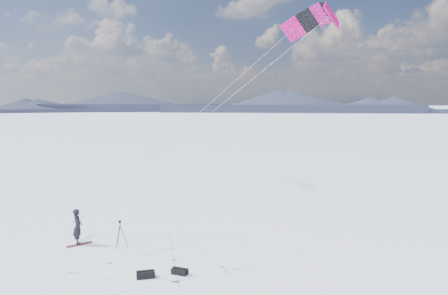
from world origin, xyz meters
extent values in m
plane|color=white|center=(0.00, 0.00, 0.00)|extent=(1800.00, 1800.00, 0.00)
cube|color=black|center=(188.09, 258.89, 1.89)|extent=(147.80, 124.57, 3.77)
cone|color=black|center=(188.09, 258.89, 3.77)|extent=(89.40, 89.40, 8.00)
cube|color=black|center=(98.89, 304.34, 1.89)|extent=(156.56, 89.15, 3.77)
cone|color=black|center=(98.89, 304.34, 3.77)|extent=(80.64, 80.64, 8.00)
cube|color=black|center=(0.00, 320.00, 1.89)|extent=(150.00, 45.00, 3.77)
cone|color=black|center=(0.00, 320.00, 3.77)|extent=(64.00, 64.00, 8.00)
cube|color=black|center=(-98.89, 304.34, 1.89)|extent=(156.56, 89.15, 3.77)
cone|color=black|center=(-98.89, 304.34, 3.77)|extent=(80.64, 80.64, 8.00)
cube|color=silver|center=(-3.30, -1.70, 0.00)|extent=(3.52, 7.29, 0.01)
cube|color=silver|center=(-1.60, 0.60, 0.00)|extent=(6.45, 7.79, 0.01)
cube|color=silver|center=(0.10, 2.90, 0.00)|extent=(11.66, 3.07, 0.01)
cube|color=silver|center=(1.80, -2.80, 0.00)|extent=(1.27, 5.91, 0.01)
cube|color=silver|center=(3.50, -0.50, 0.00)|extent=(6.52, 4.83, 0.01)
cube|color=silver|center=(5.20, 1.80, 0.00)|extent=(8.85, 4.87, 0.01)
imported|color=black|center=(-1.20, 2.46, 0.00)|extent=(0.62, 0.77, 1.85)
cube|color=maroon|center=(-1.12, 2.41, 0.02)|extent=(1.28, 0.92, 0.04)
cylinder|color=black|center=(1.13, 1.75, 0.58)|extent=(0.37, 0.05, 1.16)
cylinder|color=black|center=(0.88, 1.92, 0.58)|extent=(0.19, 0.35, 1.16)
cylinder|color=black|center=(0.86, 1.62, 0.58)|extent=(0.23, 0.33, 1.16)
cylinder|color=black|center=(0.96, 1.76, 0.99)|extent=(0.03, 0.03, 0.34)
cube|color=black|center=(0.96, 1.76, 1.21)|extent=(0.07, 0.07, 0.05)
cube|color=black|center=(0.96, 1.76, 1.30)|extent=(0.13, 0.09, 0.10)
cylinder|color=black|center=(0.96, 1.85, 1.30)|extent=(0.07, 0.10, 0.07)
cube|color=black|center=(2.25, -2.42, 0.14)|extent=(0.77, 0.42, 0.28)
cylinder|color=black|center=(2.25, -2.42, 0.30)|extent=(0.71, 0.14, 0.07)
cube|color=black|center=(3.67, -2.28, 0.13)|extent=(0.75, 0.64, 0.25)
cylinder|color=black|center=(3.67, -2.28, 0.27)|extent=(0.59, 0.41, 0.08)
cube|color=#B70661|center=(11.86, 1.75, 11.71)|extent=(1.35, 1.19, 1.54)
cube|color=black|center=(12.17, 2.85, 12.07)|extent=(1.05, 1.33, 1.31)
cube|color=#B70661|center=(12.18, 4.08, 12.20)|extent=(1.03, 1.34, 1.06)
cube|color=black|center=(11.88, 5.27, 12.07)|extent=(1.33, 1.27, 1.31)
cube|color=#B70661|center=(11.31, 6.27, 11.71)|extent=(1.57, 1.06, 1.54)
cylinder|color=gray|center=(5.33, 2.10, 6.45)|extent=(13.07, 0.74, 10.53)
cylinder|color=gray|center=(5.06, 4.37, 6.45)|extent=(12.52, 3.83, 10.53)
cylinder|color=black|center=(-1.20, 2.46, 1.19)|extent=(0.55, 0.10, 0.03)
camera|label=1|loc=(2.60, -20.09, 7.22)|focal=35.00mm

